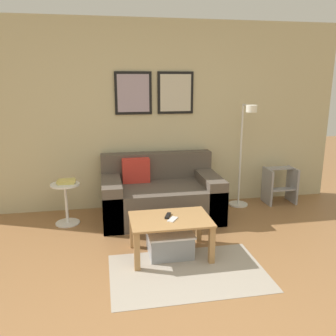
{
  "coord_description": "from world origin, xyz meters",
  "views": [
    {
      "loc": [
        -0.58,
        -1.99,
        1.8
      ],
      "look_at": [
        0.11,
        1.66,
        0.85
      ],
      "focal_mm": 38.0,
      "sensor_mm": 36.0,
      "label": 1
    }
  ],
  "objects_px": {
    "storage_bin": "(169,241)",
    "side_table": "(66,200)",
    "coffee_table": "(170,226)",
    "step_stool": "(280,184)",
    "couch": "(160,196)",
    "floor_lamp": "(244,153)",
    "remote_control": "(168,216)",
    "cell_phone": "(173,219)",
    "book_stack": "(66,182)"
  },
  "relations": [
    {
      "from": "floor_lamp",
      "to": "book_stack",
      "type": "relative_size",
      "value": 6.31
    },
    {
      "from": "coffee_table",
      "to": "step_stool",
      "type": "height_order",
      "value": "step_stool"
    },
    {
      "from": "cell_phone",
      "to": "side_table",
      "type": "bearing_deg",
      "value": 170.83
    },
    {
      "from": "side_table",
      "to": "remote_control",
      "type": "relative_size",
      "value": 3.49
    },
    {
      "from": "side_table",
      "to": "cell_phone",
      "type": "distance_m",
      "value": 1.58
    },
    {
      "from": "couch",
      "to": "floor_lamp",
      "type": "bearing_deg",
      "value": 4.94
    },
    {
      "from": "floor_lamp",
      "to": "coffee_table",
      "type": "bearing_deg",
      "value": -136.9
    },
    {
      "from": "floor_lamp",
      "to": "remote_control",
      "type": "height_order",
      "value": "floor_lamp"
    },
    {
      "from": "storage_bin",
      "to": "cell_phone",
      "type": "relative_size",
      "value": 3.32
    },
    {
      "from": "storage_bin",
      "to": "remote_control",
      "type": "relative_size",
      "value": 3.1
    },
    {
      "from": "floor_lamp",
      "to": "step_stool",
      "type": "height_order",
      "value": "floor_lamp"
    },
    {
      "from": "couch",
      "to": "step_stool",
      "type": "distance_m",
      "value": 1.83
    },
    {
      "from": "coffee_table",
      "to": "book_stack",
      "type": "height_order",
      "value": "book_stack"
    },
    {
      "from": "floor_lamp",
      "to": "side_table",
      "type": "bearing_deg",
      "value": -176.84
    },
    {
      "from": "cell_phone",
      "to": "step_stool",
      "type": "relative_size",
      "value": 0.27
    },
    {
      "from": "couch",
      "to": "coffee_table",
      "type": "relative_size",
      "value": 1.85
    },
    {
      "from": "storage_bin",
      "to": "floor_lamp",
      "type": "bearing_deg",
      "value": 42.06
    },
    {
      "from": "cell_phone",
      "to": "book_stack",
      "type": "bearing_deg",
      "value": 170.07
    },
    {
      "from": "storage_bin",
      "to": "side_table",
      "type": "xyz_separation_m",
      "value": [
        -1.12,
        1.0,
        0.19
      ]
    },
    {
      "from": "couch",
      "to": "side_table",
      "type": "xyz_separation_m",
      "value": [
        -1.2,
        -0.03,
        0.03
      ]
    },
    {
      "from": "remote_control",
      "to": "floor_lamp",
      "type": "bearing_deg",
      "value": 63.5
    },
    {
      "from": "remote_control",
      "to": "step_stool",
      "type": "bearing_deg",
      "value": 54.92
    },
    {
      "from": "side_table",
      "to": "book_stack",
      "type": "relative_size",
      "value": 2.27
    },
    {
      "from": "coffee_table",
      "to": "storage_bin",
      "type": "bearing_deg",
      "value": 92.01
    },
    {
      "from": "storage_bin",
      "to": "floor_lamp",
      "type": "distance_m",
      "value": 1.82
    },
    {
      "from": "remote_control",
      "to": "cell_phone",
      "type": "height_order",
      "value": "remote_control"
    },
    {
      "from": "storage_bin",
      "to": "step_stool",
      "type": "relative_size",
      "value": 0.89
    },
    {
      "from": "floor_lamp",
      "to": "book_stack",
      "type": "bearing_deg",
      "value": -177.06
    },
    {
      "from": "step_stool",
      "to": "couch",
      "type": "bearing_deg",
      "value": -173.43
    },
    {
      "from": "couch",
      "to": "remote_control",
      "type": "distance_m",
      "value": 1.04
    },
    {
      "from": "couch",
      "to": "step_stool",
      "type": "bearing_deg",
      "value": 6.57
    },
    {
      "from": "book_stack",
      "to": "step_stool",
      "type": "bearing_deg",
      "value": 4.35
    },
    {
      "from": "book_stack",
      "to": "remote_control",
      "type": "xyz_separation_m",
      "value": [
        1.09,
        -1.01,
        -0.13
      ]
    },
    {
      "from": "book_stack",
      "to": "cell_phone",
      "type": "bearing_deg",
      "value": -44.25
    },
    {
      "from": "remote_control",
      "to": "book_stack",
      "type": "bearing_deg",
      "value": 159.26
    },
    {
      "from": "step_stool",
      "to": "side_table",
      "type": "bearing_deg",
      "value": -175.48
    },
    {
      "from": "storage_bin",
      "to": "step_stool",
      "type": "height_order",
      "value": "step_stool"
    },
    {
      "from": "storage_bin",
      "to": "cell_phone",
      "type": "xyz_separation_m",
      "value": [
        0.02,
        -0.08,
        0.28
      ]
    },
    {
      "from": "couch",
      "to": "floor_lamp",
      "type": "height_order",
      "value": "floor_lamp"
    },
    {
      "from": "floor_lamp",
      "to": "remote_control",
      "type": "distance_m",
      "value": 1.74
    },
    {
      "from": "book_stack",
      "to": "cell_phone",
      "type": "xyz_separation_m",
      "value": [
        1.12,
        -1.09,
        -0.14
      ]
    },
    {
      "from": "coffee_table",
      "to": "storage_bin",
      "type": "relative_size",
      "value": 1.76
    },
    {
      "from": "floor_lamp",
      "to": "step_stool",
      "type": "bearing_deg",
      "value": 9.6
    },
    {
      "from": "coffee_table",
      "to": "cell_phone",
      "type": "relative_size",
      "value": 5.83
    },
    {
      "from": "cell_phone",
      "to": "step_stool",
      "type": "bearing_deg",
      "value": 69.56
    },
    {
      "from": "book_stack",
      "to": "step_stool",
      "type": "relative_size",
      "value": 0.44
    },
    {
      "from": "couch",
      "to": "remote_control",
      "type": "bearing_deg",
      "value": -94.85
    },
    {
      "from": "couch",
      "to": "cell_phone",
      "type": "height_order",
      "value": "couch"
    },
    {
      "from": "book_stack",
      "to": "cell_phone",
      "type": "height_order",
      "value": "book_stack"
    },
    {
      "from": "cell_phone",
      "to": "storage_bin",
      "type": "bearing_deg",
      "value": 136.62
    }
  ]
}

